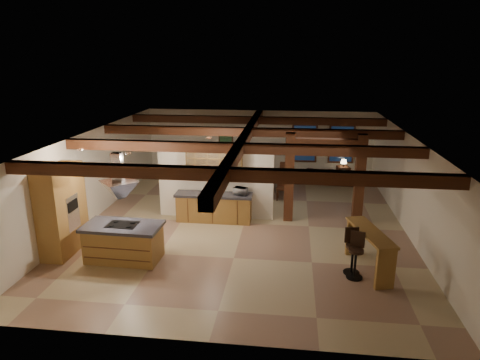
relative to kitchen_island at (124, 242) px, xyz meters
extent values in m
plane|color=tan|center=(2.87, 2.89, -0.50)|extent=(12.00, 12.00, 0.00)
plane|color=white|center=(2.87, 8.89, 0.95)|extent=(10.00, 0.00, 10.00)
plane|color=white|center=(2.87, -3.11, 0.95)|extent=(10.00, 0.00, 10.00)
plane|color=white|center=(-2.13, 2.89, 0.95)|extent=(0.00, 12.00, 12.00)
plane|color=white|center=(7.87, 2.89, 0.95)|extent=(0.00, 12.00, 12.00)
plane|color=#351A10|center=(2.87, 2.89, 2.40)|extent=(12.00, 12.00, 0.00)
cube|color=#391F0E|center=(2.87, -1.11, 2.26)|extent=(10.00, 0.25, 0.28)
cube|color=#391F0E|center=(2.87, 1.59, 2.26)|extent=(10.00, 0.25, 0.28)
cube|color=#391F0E|center=(2.87, 4.19, 2.26)|extent=(10.00, 0.25, 0.28)
cube|color=#391F0E|center=(2.87, 6.89, 2.26)|extent=(10.00, 0.25, 0.28)
cube|color=#391F0E|center=(2.87, 2.89, 2.26)|extent=(0.28, 12.00, 0.28)
cube|color=#391F0E|center=(4.27, 3.39, 0.95)|extent=(0.30, 0.30, 2.90)
cube|color=#391F0E|center=(6.47, 3.39, 0.95)|extent=(0.30, 0.30, 2.90)
cube|color=#391F0E|center=(5.37, 3.39, 2.10)|extent=(2.50, 0.28, 0.28)
cube|color=white|center=(1.87, 3.39, 0.60)|extent=(3.80, 0.18, 2.20)
cube|color=olive|center=(-1.80, 0.29, 0.70)|extent=(0.64, 1.60, 2.40)
cube|color=silver|center=(-1.50, 0.29, 0.65)|extent=(0.06, 0.62, 0.95)
cube|color=black|center=(-1.46, 0.29, 0.85)|extent=(0.01, 0.50, 0.28)
cube|color=olive|center=(1.87, 3.00, -0.07)|extent=(2.40, 0.60, 0.86)
cube|color=black|center=(1.87, 3.00, 0.40)|extent=(2.50, 0.66, 0.08)
cube|color=olive|center=(1.87, 3.21, 1.35)|extent=(1.80, 0.34, 0.95)
cube|color=silver|center=(1.87, 3.03, 1.35)|extent=(1.74, 0.02, 0.90)
pyramid|color=silver|center=(0.00, 0.00, 1.22)|extent=(1.10, 1.10, 0.45)
cube|color=silver|center=(0.00, 0.00, 2.03)|extent=(0.26, 0.22, 0.73)
cube|color=#391F0E|center=(4.87, 8.83, 1.00)|extent=(1.10, 0.05, 1.70)
cube|color=black|center=(4.87, 8.80, 1.00)|extent=(0.95, 0.02, 1.55)
cube|color=#391F0E|center=(6.47, 8.83, 1.00)|extent=(1.10, 0.05, 1.70)
cube|color=black|center=(6.47, 8.80, 1.00)|extent=(0.95, 0.02, 1.55)
cube|color=#391F0E|center=(1.37, 8.83, 1.20)|extent=(0.65, 0.04, 0.85)
cube|color=#224F33|center=(1.37, 8.80, 1.20)|extent=(0.55, 0.01, 0.75)
cylinder|color=silver|center=(0.27, 0.09, 2.37)|extent=(0.16, 0.16, 0.03)
cylinder|color=silver|center=(1.87, 2.39, 2.37)|extent=(0.16, 0.16, 0.03)
cylinder|color=silver|center=(-1.13, 0.39, 2.37)|extent=(0.16, 0.16, 0.03)
cube|color=olive|center=(0.00, 0.00, -0.05)|extent=(1.92, 1.01, 0.90)
cube|color=black|center=(0.00, 0.00, 0.44)|extent=(2.05, 1.14, 0.08)
cube|color=black|center=(0.00, 0.00, 0.49)|extent=(0.81, 0.55, 0.02)
imported|color=#39180E|center=(3.37, 6.14, -0.22)|extent=(1.76, 1.17, 0.57)
imported|color=black|center=(5.84, 7.84, -0.17)|extent=(2.32, 1.04, 0.66)
imported|color=#B4B4B8|center=(2.74, 3.00, 0.55)|extent=(0.50, 0.42, 0.23)
cube|color=olive|center=(6.31, 0.17, 0.53)|extent=(1.00, 2.09, 0.06)
cube|color=olive|center=(6.54, -0.71, 0.00)|extent=(0.47, 0.21, 1.01)
cube|color=olive|center=(6.08, 1.06, 0.00)|extent=(0.47, 0.21, 1.01)
cube|color=#391F0E|center=(6.56, 8.28, -0.19)|extent=(0.59, 0.59, 0.62)
cylinder|color=black|center=(6.56, 8.28, 0.20)|extent=(0.06, 0.06, 0.15)
cone|color=#FFD799|center=(6.56, 8.28, 0.35)|extent=(0.27, 0.27, 0.17)
cylinder|color=black|center=(5.93, -0.27, 0.22)|extent=(0.36, 0.36, 0.07)
cube|color=black|center=(5.97, -0.11, 0.45)|extent=(0.34, 0.12, 0.40)
cylinder|color=black|center=(5.93, -0.27, -0.14)|extent=(0.06, 0.06, 0.70)
cylinder|color=black|center=(5.93, -0.27, -0.48)|extent=(0.40, 0.40, 0.03)
cylinder|color=black|center=(5.89, -0.04, 0.22)|extent=(0.36, 0.36, 0.07)
cube|color=black|center=(5.86, 0.13, 0.46)|extent=(0.34, 0.11, 0.40)
cylinder|color=black|center=(5.89, -0.04, -0.14)|extent=(0.06, 0.06, 0.71)
cylinder|color=black|center=(5.89, -0.04, -0.48)|extent=(0.40, 0.40, 0.03)
cube|color=#391F0E|center=(2.65, 5.49, -0.06)|extent=(0.44, 0.44, 0.06)
cube|color=#391F0E|center=(2.66, 5.70, 0.30)|extent=(0.41, 0.07, 0.73)
cylinder|color=#391F0E|center=(2.47, 5.34, -0.30)|extent=(0.05, 0.05, 0.41)
cylinder|color=#391F0E|center=(2.80, 5.32, -0.30)|extent=(0.05, 0.05, 0.41)
cylinder|color=#391F0E|center=(2.49, 5.67, -0.30)|extent=(0.05, 0.05, 0.41)
cylinder|color=#391F0E|center=(2.82, 5.65, -0.30)|extent=(0.05, 0.05, 0.41)
cube|color=#391F0E|center=(2.73, 6.86, -0.06)|extent=(0.44, 0.44, 0.06)
cube|color=#391F0E|center=(2.72, 6.66, 0.30)|extent=(0.41, 0.07, 0.73)
cylinder|color=#391F0E|center=(2.91, 7.02, -0.30)|extent=(0.05, 0.05, 0.41)
cylinder|color=#391F0E|center=(2.58, 7.04, -0.30)|extent=(0.05, 0.05, 0.41)
cylinder|color=#391F0E|center=(2.89, 6.69, -0.30)|extent=(0.05, 0.05, 0.41)
cylinder|color=#391F0E|center=(2.56, 6.71, -0.30)|extent=(0.05, 0.05, 0.41)
cube|color=#391F0E|center=(3.33, 5.45, -0.06)|extent=(0.44, 0.44, 0.06)
cube|color=#391F0E|center=(3.34, 5.66, 0.30)|extent=(0.41, 0.07, 0.73)
cylinder|color=#391F0E|center=(3.15, 5.30, -0.30)|extent=(0.05, 0.05, 0.41)
cylinder|color=#391F0E|center=(3.49, 5.28, -0.30)|extent=(0.05, 0.05, 0.41)
cylinder|color=#391F0E|center=(3.18, 5.63, -0.30)|extent=(0.05, 0.05, 0.41)
cylinder|color=#391F0E|center=(3.51, 5.61, -0.30)|extent=(0.05, 0.05, 0.41)
cube|color=#391F0E|center=(3.42, 6.82, -0.06)|extent=(0.44, 0.44, 0.06)
cube|color=#391F0E|center=(3.40, 6.61, 0.30)|extent=(0.41, 0.07, 0.73)
cylinder|color=#391F0E|center=(3.59, 6.98, -0.30)|extent=(0.05, 0.05, 0.41)
cylinder|color=#391F0E|center=(3.26, 7.00, -0.30)|extent=(0.05, 0.05, 0.41)
cylinder|color=#391F0E|center=(3.57, 6.64, -0.30)|extent=(0.05, 0.05, 0.41)
cylinder|color=#391F0E|center=(3.24, 6.66, -0.30)|extent=(0.05, 0.05, 0.41)
cube|color=#391F0E|center=(4.01, 5.41, -0.06)|extent=(0.44, 0.44, 0.06)
cube|color=#391F0E|center=(4.03, 5.61, 0.30)|extent=(0.41, 0.07, 0.73)
cylinder|color=#391F0E|center=(3.84, 5.25, -0.30)|extent=(0.05, 0.05, 0.41)
cylinder|color=#391F0E|center=(4.17, 5.23, -0.30)|extent=(0.05, 0.05, 0.41)
cylinder|color=#391F0E|center=(3.86, 5.59, -0.30)|extent=(0.05, 0.05, 0.41)
cylinder|color=#391F0E|center=(4.19, 5.56, -0.30)|extent=(0.05, 0.05, 0.41)
cube|color=#391F0E|center=(4.10, 6.78, -0.06)|extent=(0.44, 0.44, 0.06)
cube|color=#391F0E|center=(4.09, 6.57, 0.30)|extent=(0.41, 0.07, 0.73)
cylinder|color=#391F0E|center=(4.28, 6.93, -0.30)|extent=(0.05, 0.05, 0.41)
cylinder|color=#391F0E|center=(3.94, 6.95, -0.30)|extent=(0.05, 0.05, 0.41)
cylinder|color=#391F0E|center=(4.26, 6.60, -0.30)|extent=(0.05, 0.05, 0.41)
cylinder|color=#391F0E|center=(3.92, 6.62, -0.30)|extent=(0.05, 0.05, 0.41)
camera|label=1|loc=(4.29, -9.89, 4.73)|focal=32.00mm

